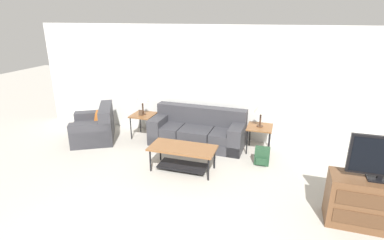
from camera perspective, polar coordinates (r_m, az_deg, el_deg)
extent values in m
cube|color=silver|center=(6.94, 3.99, 6.94)|extent=(9.05, 0.06, 2.60)
cube|color=#38383D|center=(6.80, 0.97, -3.82)|extent=(2.12, 0.90, 0.22)
cube|color=#38383D|center=(6.93, -4.57, -1.54)|extent=(0.70, 0.78, 0.20)
cube|color=#38383D|center=(6.70, 0.93, -2.24)|extent=(0.70, 0.78, 0.20)
cube|color=#38383D|center=(6.53, 6.77, -2.96)|extent=(0.70, 0.78, 0.20)
cube|color=#38383D|center=(6.88, 1.75, 0.99)|extent=(2.10, 0.32, 0.40)
cube|color=#38383D|center=(7.04, -6.06, -1.51)|extent=(0.30, 0.85, 0.58)
cube|color=#38383D|center=(6.53, 8.60, -3.35)|extent=(0.30, 0.85, 0.58)
cube|color=#38383D|center=(7.41, -18.26, -2.09)|extent=(1.33, 1.41, 0.40)
cube|color=#38383D|center=(7.24, -16.08, 1.02)|extent=(0.77, 1.10, 0.40)
cube|color=#38383D|center=(7.78, -18.02, -0.42)|extent=(0.91, 0.67, 0.56)
cube|color=#38383D|center=(6.99, -18.67, -2.74)|extent=(0.91, 0.67, 0.56)
cube|color=orange|center=(7.30, -17.63, 0.16)|extent=(0.33, 0.39, 0.36)
cube|color=brown|center=(5.59, -1.80, -5.35)|extent=(1.24, 0.59, 0.04)
cylinder|color=black|center=(5.69, -7.94, -7.67)|extent=(0.03, 0.03, 0.43)
cylinder|color=black|center=(5.35, 3.13, -9.38)|extent=(0.03, 0.03, 0.43)
cylinder|color=black|center=(6.08, -6.06, -5.78)|extent=(0.03, 0.03, 0.43)
cylinder|color=black|center=(5.76, 4.32, -7.22)|extent=(0.03, 0.03, 0.43)
cube|color=black|center=(5.76, -1.76, -8.70)|extent=(0.93, 0.41, 0.02)
cube|color=brown|center=(7.19, -9.27, 0.96)|extent=(0.52, 0.55, 0.03)
cylinder|color=black|center=(7.18, -11.56, -1.59)|extent=(0.03, 0.03, 0.53)
cylinder|color=black|center=(6.99, -8.40, -1.99)|extent=(0.03, 0.03, 0.53)
cylinder|color=black|center=(7.57, -9.86, -0.37)|extent=(0.03, 0.03, 0.53)
cylinder|color=black|center=(7.39, -6.82, -0.72)|extent=(0.03, 0.03, 0.53)
cube|color=brown|center=(6.48, 12.78, -1.33)|extent=(0.52, 0.55, 0.03)
cylinder|color=black|center=(6.38, 10.43, -4.22)|extent=(0.03, 0.03, 0.53)
cylinder|color=black|center=(6.36, 14.37, -4.64)|extent=(0.03, 0.03, 0.53)
cylinder|color=black|center=(6.82, 10.96, -2.69)|extent=(0.03, 0.03, 0.53)
cylinder|color=black|center=(6.79, 14.64, -3.07)|extent=(0.03, 0.03, 0.53)
cylinder|color=#472D1E|center=(7.18, -9.28, 1.14)|extent=(0.14, 0.14, 0.02)
cylinder|color=#472D1E|center=(7.13, -9.35, 2.34)|extent=(0.04, 0.04, 0.30)
cone|color=beige|center=(7.06, -9.47, 4.34)|extent=(0.29, 0.29, 0.22)
cylinder|color=#472D1E|center=(6.47, 12.80, -1.13)|extent=(0.14, 0.14, 0.02)
cylinder|color=#472D1E|center=(6.42, 12.90, 0.18)|extent=(0.04, 0.04, 0.30)
cone|color=beige|center=(6.34, 13.07, 2.38)|extent=(0.29, 0.29, 0.22)
cube|color=brown|center=(4.91, 31.28, -13.39)|extent=(1.18, 0.47, 0.72)
cube|color=#533621|center=(4.63, 32.26, -13.26)|extent=(1.04, 0.01, 0.20)
cube|color=#533621|center=(4.78, 31.62, -16.21)|extent=(1.04, 0.01, 0.20)
cube|color=black|center=(4.74, 32.06, -9.56)|extent=(0.30, 0.20, 0.02)
cube|color=black|center=(4.72, 32.13, -9.19)|extent=(0.06, 0.04, 0.05)
cube|color=black|center=(4.60, 32.80, -5.87)|extent=(0.85, 0.05, 0.55)
cube|color=#23472D|center=(6.07, 13.21, -6.67)|extent=(0.28, 0.17, 0.35)
cube|color=#23472D|center=(6.00, 13.07, -7.70)|extent=(0.21, 0.05, 0.14)
cylinder|color=#23472D|center=(6.16, 12.58, -6.02)|extent=(0.02, 0.02, 0.26)
cylinder|color=#23472D|center=(6.16, 14.03, -6.17)|extent=(0.02, 0.02, 0.26)
cube|color=#4C3828|center=(7.10, -9.75, 1.39)|extent=(0.10, 0.04, 0.13)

